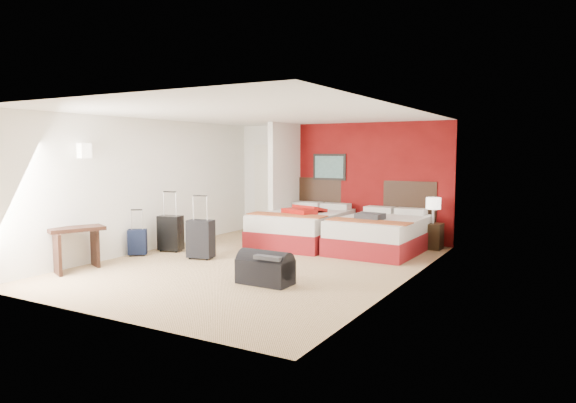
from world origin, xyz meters
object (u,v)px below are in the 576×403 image
Objects in this scene: nightstand at (433,236)px; suitcase_black at (171,234)px; suitcase_navy at (137,243)px; table_lamp at (433,210)px; bed_left at (303,228)px; duffel_bag at (265,270)px; suitcase_charcoal at (201,240)px; bed_right at (380,235)px; desk at (77,249)px; red_suitcase_open at (305,210)px.

suitcase_black is (-4.25, -2.71, 0.07)m from nightstand.
table_lamp is at bearing 0.05° from suitcase_navy.
bed_left is 2.82× the size of duffel_bag.
suitcase_navy is at bearing -143.39° from table_lamp.
table_lamp reaches higher than suitcase_charcoal.
bed_right is 1.17m from table_lamp.
nightstand reaches higher than duffel_bag.
suitcase_black is 0.98m from suitcase_charcoal.
desk is at bearing -132.91° from nightstand.
bed_left is 2.57m from nightstand.
suitcase_charcoal reaches higher than nightstand.
suitcase_charcoal is 1.46× the size of suitcase_navy.
table_lamp is 5.61m from suitcase_navy.
bed_left is 3.31m from duffel_bag.
desk reaches higher than suitcase_black.
suitcase_black is 1.44× the size of suitcase_navy.
suitcase_charcoal is at bearing -137.21° from nightstand.
suitcase_black is at bearing -148.76° from bed_right.
desk is at bearing -119.74° from bed_left.
table_lamp is 0.77× the size of suitcase_black.
duffel_bag is at bearing -109.55° from table_lamp.
red_suitcase_open is at bearing 12.47° from suitcase_navy.
suitcase_charcoal is at bearing -138.03° from table_lamp.
bed_right is 5.36m from desk.
duffel_bag is 3.16m from desk.
table_lamp is 4.18m from duffel_bag.
red_suitcase_open is at bearing -159.59° from table_lamp.
duffel_bag is at bearing -37.56° from suitcase_charcoal.
suitcase_navy is at bearing -123.11° from suitcase_black.
table_lamp is 6.45m from desk.
red_suitcase_open is 2.55m from nightstand.
red_suitcase_open is 1.90× the size of suitcase_navy.
duffel_bag is (-1.39, -3.90, -0.05)m from nightstand.
table_lamp is 0.76× the size of suitcase_charcoal.
bed_left reaches higher than bed_right.
desk is (-2.10, -3.78, -0.36)m from red_suitcase_open.
red_suitcase_open reaches higher than nightstand.
suitcase_charcoal is at bearing -136.73° from bed_right.
suitcase_black is at bearing 108.23° from desk.
red_suitcase_open is 1.10× the size of duffel_bag.
desk is at bearing -103.66° from red_suitcase_open.
suitcase_charcoal is at bearing 79.77° from desk.
desk is (-4.45, -4.65, 0.10)m from nightstand.
nightstand is 5.59m from suitcase_navy.
table_lamp is 1.11× the size of suitcase_navy.
nightstand is at bearing 70.31° from desk.
bed_right is at bearing -1.07° from bed_left.
red_suitcase_open is 1.03× the size of desk.
bed_right is 1.09m from nightstand.
bed_right reaches higher than suitcase_navy.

